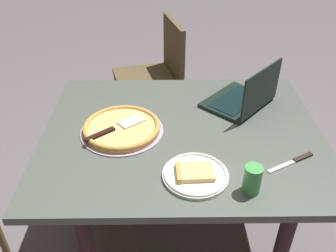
{
  "coord_description": "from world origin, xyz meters",
  "views": [
    {
      "loc": [
        -0.08,
        -1.33,
        1.68
      ],
      "look_at": [
        -0.07,
        -0.02,
        0.78
      ],
      "focal_mm": 37.77,
      "sensor_mm": 36.0,
      "label": 1
    }
  ],
  "objects_px": {
    "chair_far": "(157,71)",
    "table_knife": "(295,161)",
    "dining_table": "(182,147)",
    "pizza_tray": "(122,127)",
    "laptop": "(244,98)",
    "pizza_plate": "(195,174)",
    "drink_cup": "(252,179)"
  },
  "relations": [
    {
      "from": "chair_far",
      "to": "dining_table",
      "type": "bearing_deg",
      "value": -82.93
    },
    {
      "from": "drink_cup",
      "to": "chair_far",
      "type": "xyz_separation_m",
      "value": [
        -0.37,
        1.49,
        -0.29
      ]
    },
    {
      "from": "dining_table",
      "to": "chair_far",
      "type": "height_order",
      "value": "chair_far"
    },
    {
      "from": "drink_cup",
      "to": "chair_far",
      "type": "relative_size",
      "value": 0.13
    },
    {
      "from": "chair_far",
      "to": "pizza_plate",
      "type": "bearing_deg",
      "value": -83.07
    },
    {
      "from": "dining_table",
      "to": "pizza_plate",
      "type": "relative_size",
      "value": 4.94
    },
    {
      "from": "drink_cup",
      "to": "chair_far",
      "type": "bearing_deg",
      "value": 103.99
    },
    {
      "from": "laptop",
      "to": "pizza_tray",
      "type": "height_order",
      "value": "laptop"
    },
    {
      "from": "dining_table",
      "to": "pizza_tray",
      "type": "relative_size",
      "value": 3.36
    },
    {
      "from": "drink_cup",
      "to": "pizza_tray",
      "type": "bearing_deg",
      "value": 142.59
    },
    {
      "from": "laptop",
      "to": "chair_far",
      "type": "relative_size",
      "value": 0.47
    },
    {
      "from": "pizza_tray",
      "to": "drink_cup",
      "type": "height_order",
      "value": "drink_cup"
    },
    {
      "from": "pizza_plate",
      "to": "pizza_tray",
      "type": "xyz_separation_m",
      "value": [
        -0.31,
        0.31,
        0.01
      ]
    },
    {
      "from": "pizza_tray",
      "to": "drink_cup",
      "type": "xyz_separation_m",
      "value": [
        0.51,
        -0.39,
        0.04
      ]
    },
    {
      "from": "dining_table",
      "to": "pizza_plate",
      "type": "height_order",
      "value": "pizza_plate"
    },
    {
      "from": "pizza_tray",
      "to": "drink_cup",
      "type": "bearing_deg",
      "value": -37.41
    },
    {
      "from": "table_knife",
      "to": "chair_far",
      "type": "distance_m",
      "value": 1.47
    },
    {
      "from": "pizza_tray",
      "to": "laptop",
      "type": "bearing_deg",
      "value": 19.84
    },
    {
      "from": "dining_table",
      "to": "chair_far",
      "type": "relative_size",
      "value": 1.45
    },
    {
      "from": "laptop",
      "to": "pizza_plate",
      "type": "bearing_deg",
      "value": -118.34
    },
    {
      "from": "laptop",
      "to": "table_knife",
      "type": "bearing_deg",
      "value": -73.22
    },
    {
      "from": "chair_far",
      "to": "table_knife",
      "type": "bearing_deg",
      "value": -66.0
    },
    {
      "from": "dining_table",
      "to": "pizza_tray",
      "type": "height_order",
      "value": "pizza_tray"
    },
    {
      "from": "pizza_tray",
      "to": "pizza_plate",
      "type": "bearing_deg",
      "value": -44.95
    },
    {
      "from": "dining_table",
      "to": "laptop",
      "type": "relative_size",
      "value": 3.06
    },
    {
      "from": "laptop",
      "to": "pizza_tray",
      "type": "xyz_separation_m",
      "value": [
        -0.6,
        -0.22,
        -0.03
      ]
    },
    {
      "from": "dining_table",
      "to": "drink_cup",
      "type": "height_order",
      "value": "drink_cup"
    },
    {
      "from": "laptop",
      "to": "pizza_tray",
      "type": "bearing_deg",
      "value": -160.16
    },
    {
      "from": "laptop",
      "to": "chair_far",
      "type": "bearing_deg",
      "value": 117.34
    },
    {
      "from": "drink_cup",
      "to": "pizza_plate",
      "type": "bearing_deg",
      "value": 158.22
    },
    {
      "from": "pizza_plate",
      "to": "table_knife",
      "type": "xyz_separation_m",
      "value": [
        0.42,
        0.09,
        -0.01
      ]
    },
    {
      "from": "laptop",
      "to": "pizza_plate",
      "type": "height_order",
      "value": "laptop"
    }
  ]
}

